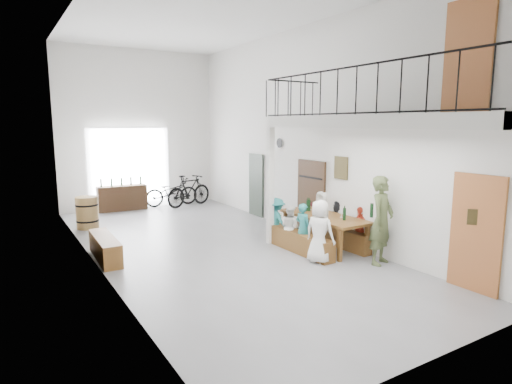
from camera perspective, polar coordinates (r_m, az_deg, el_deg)
floor at (r=10.54m, az=-5.45°, el=-7.24°), size 12.00×12.00×0.00m
room_walls at (r=10.13m, az=-5.76°, el=12.43°), size 12.00×12.00×12.00m
gateway_portal at (r=15.65m, az=-16.49°, el=3.02°), size 2.80×0.08×2.80m
right_wall_decor at (r=10.22m, az=12.93°, el=2.03°), size 0.07×8.28×5.07m
balcony at (r=8.75m, az=15.61°, el=8.80°), size 1.52×5.62×4.00m
tasting_table at (r=10.38m, az=9.06°, el=-3.55°), size 0.97×2.37×0.79m
bench_inner at (r=10.02m, az=5.93°, el=-6.72°), size 0.36×2.05×0.47m
bench_wall at (r=10.68m, az=10.75°, el=-5.85°), size 0.32×2.03×0.46m
tableware at (r=10.51m, az=8.63°, el=-2.09°), size 0.34×1.40×0.35m
side_bench at (r=10.06m, az=-19.48°, el=-7.05°), size 0.44×1.80×0.50m
oak_barrel at (r=13.08m, az=-21.59°, el=-2.57°), size 0.62×0.62×0.91m
serving_counter at (r=15.40m, az=-17.41°, el=-0.76°), size 1.64×0.53×0.86m
counter_bottles at (r=15.34m, az=-17.52°, el=1.34°), size 1.38×0.13×0.28m
guest_left_a at (r=9.24m, az=8.48°, el=-5.25°), size 0.64×0.78×1.37m
guest_left_b at (r=9.89m, az=6.29°, el=-4.84°), size 0.35×0.47×1.17m
guest_left_c at (r=10.30m, az=4.58°, el=-4.63°), size 0.44×0.54×1.04m
guest_left_d at (r=10.74m, az=2.80°, el=-3.78°), size 0.47×0.76×1.13m
guest_right_a at (r=10.34m, az=13.69°, el=-4.78°), size 0.41×0.66×1.05m
guest_right_b at (r=10.94m, az=10.92°, el=-3.84°), size 0.57×1.05×1.08m
guest_right_c at (r=11.21m, az=8.79°, el=-3.01°), size 0.47×0.65×1.25m
host_standing at (r=9.40m, az=16.40°, el=-3.66°), size 0.80×0.67×1.89m
potted_plant at (r=12.50m, az=2.71°, el=-3.65°), size 0.41×0.37×0.40m
bicycle_near at (r=15.82m, az=-11.21°, el=0.02°), size 1.96×0.74×1.02m
bicycle_far at (r=15.58m, az=-8.93°, el=0.19°), size 1.98×1.06×1.15m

